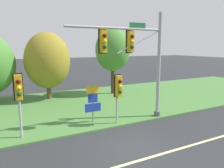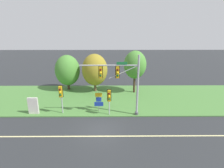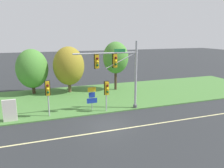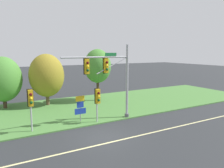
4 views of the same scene
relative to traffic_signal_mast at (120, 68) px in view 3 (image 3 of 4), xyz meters
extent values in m
plane|color=#282B2D|center=(-2.21, -2.88, -4.22)|extent=(160.00, 160.00, 0.00)
cube|color=beige|center=(-2.21, -4.08, -4.22)|extent=(36.00, 0.16, 0.01)
cube|color=#477A38|center=(-2.21, 5.37, -4.17)|extent=(48.00, 11.50, 0.10)
cylinder|color=#9EA0A5|center=(1.69, 0.00, -0.80)|extent=(0.22, 0.22, 6.64)
cylinder|color=#4C4C51|center=(1.69, 0.00, -3.97)|extent=(0.40, 0.40, 0.30)
cylinder|color=#9EA0A5|center=(-1.35, 0.00, 1.43)|extent=(6.08, 0.14, 0.14)
cylinder|color=#9EA0A5|center=(0.17, 0.00, 0.73)|extent=(3.08, 0.08, 1.47)
cube|color=gold|center=(-0.47, 0.00, 0.70)|extent=(0.34, 0.28, 1.22)
cube|color=black|center=(-0.47, 0.16, 0.70)|extent=(0.46, 0.04, 1.34)
sphere|color=#4C0C0C|center=(-0.47, -0.17, 1.00)|extent=(0.22, 0.22, 0.22)
sphere|color=yellow|center=(-0.47, -0.17, 0.70)|extent=(0.22, 0.22, 0.22)
sphere|color=#0C4219|center=(-0.47, -0.17, 0.40)|extent=(0.22, 0.22, 0.22)
cube|color=gold|center=(-2.23, 0.00, 0.70)|extent=(0.34, 0.28, 1.22)
cube|color=black|center=(-2.23, 0.16, 0.70)|extent=(0.46, 0.04, 1.34)
sphere|color=#4C0C0C|center=(-2.23, -0.17, 1.00)|extent=(0.22, 0.22, 0.22)
sphere|color=yellow|center=(-2.23, -0.17, 0.70)|extent=(0.22, 0.22, 0.22)
sphere|color=#0C4219|center=(-2.23, -0.17, 0.40)|extent=(0.22, 0.22, 0.22)
cube|color=#196B33|center=(-0.03, -0.05, 1.65)|extent=(1.10, 0.04, 0.28)
cylinder|color=#9EA0A5|center=(-1.35, 0.05, -2.70)|extent=(0.12, 0.12, 2.85)
cube|color=gold|center=(-1.35, -0.15, -1.83)|extent=(0.34, 0.28, 1.22)
cube|color=black|center=(-1.35, 0.01, -1.83)|extent=(0.46, 0.04, 1.34)
sphere|color=#4C0C0C|center=(-1.35, -0.33, -1.53)|extent=(0.22, 0.22, 0.22)
sphere|color=yellow|center=(-1.35, -0.33, -1.83)|extent=(0.22, 0.22, 0.22)
sphere|color=#0C4219|center=(-1.35, -0.33, -2.13)|extent=(0.22, 0.22, 0.22)
cylinder|color=#9EA0A5|center=(-6.64, 0.48, -2.54)|extent=(0.12, 0.12, 3.18)
cube|color=gold|center=(-6.64, 0.28, -1.51)|extent=(0.34, 0.28, 1.22)
cube|color=black|center=(-6.64, 0.44, -1.51)|extent=(0.46, 0.04, 1.34)
sphere|color=#4C0C0C|center=(-6.64, 0.10, -1.21)|extent=(0.22, 0.22, 0.22)
sphere|color=yellow|center=(-6.64, 0.10, -1.51)|extent=(0.22, 0.22, 0.22)
sphere|color=#0C4219|center=(-6.64, 0.10, -1.81)|extent=(0.22, 0.22, 0.22)
cylinder|color=slate|center=(-2.55, 0.88, -2.97)|extent=(0.08, 0.08, 2.31)
cube|color=gold|center=(-2.55, 0.85, -2.09)|extent=(0.79, 0.03, 0.45)
cube|color=#193399|center=(-2.55, 0.85, -2.64)|extent=(0.61, 0.03, 0.52)
cube|color=#193399|center=(-2.55, 0.85, -3.21)|extent=(1.03, 0.03, 0.51)
cylinder|color=#423021|center=(-7.94, 9.14, -3.09)|extent=(0.38, 0.38, 2.06)
ellipsoid|color=#478433|center=(-7.94, 9.14, -1.01)|extent=(3.83, 3.83, 4.78)
cylinder|color=brown|center=(-3.60, 8.31, -2.97)|extent=(0.39, 0.39, 2.30)
ellipsoid|color=olive|center=(-3.60, 8.31, -0.76)|extent=(3.86, 3.86, 4.82)
cylinder|color=#423021|center=(2.39, 7.62, -2.45)|extent=(0.33, 0.33, 3.35)
ellipsoid|color=#478433|center=(2.39, 7.62, 0.14)|extent=(3.29, 3.29, 4.11)
cube|color=beige|center=(-9.84, 0.33, -3.17)|extent=(1.10, 0.24, 1.90)
cube|color=#4C4C51|center=(-10.24, 0.33, -4.07)|extent=(0.10, 0.20, 0.10)
cube|color=#4C4C51|center=(-9.44, 0.33, -4.07)|extent=(0.10, 0.20, 0.10)
camera|label=1|loc=(-7.47, -10.93, 0.44)|focal=35.00mm
camera|label=2|loc=(-1.18, -17.70, 4.66)|focal=28.00mm
camera|label=3|loc=(-7.44, -19.01, 3.15)|focal=35.00mm
camera|label=4|loc=(-9.16, -16.42, 1.92)|focal=35.00mm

